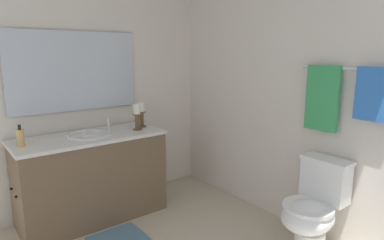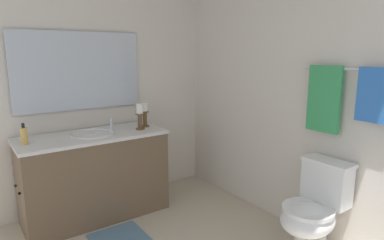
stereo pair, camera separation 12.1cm
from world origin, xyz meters
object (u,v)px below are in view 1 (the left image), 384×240
Objects in this scene: sink_basin at (90,139)px; towel_bar at (351,69)px; toilet at (313,209)px; towel_near_vanity at (322,98)px; mirror at (75,71)px; candle_holder_tall at (142,114)px; soap_bottle at (20,137)px; candle_holder_short at (137,116)px; vanity_cabinet at (92,177)px; towel_center at (375,94)px.

towel_bar reaches higher than sink_basin.
towel_near_vanity is (-0.11, 0.20, 0.85)m from toilet.
mirror is 2.44m from toilet.
candle_holder_tall reaches higher than soap_bottle.
candle_holder_short is 1.44× the size of soap_bottle.
mirror reaches higher than vanity_cabinet.
towel_bar is at bearing 25.59° from candle_holder_tall.
toilet is (1.61, 1.15, -0.05)m from vanity_cabinet.
towel_bar reaches higher than soap_bottle.
vanity_cabinet is at bearing -0.01° from mirror.
towel_near_vanity is (1.49, 1.93, 0.32)m from soap_bottle.
towel_bar is at bearing 34.84° from mirror.
towel_bar is 0.32m from towel_near_vanity.
candle_holder_short is at bearing -150.40° from towel_bar.
sink_basin is at bearing -140.98° from towel_bar.
mirror is 6.83× the size of soap_bottle.
towel_center is (1.91, 0.80, 0.33)m from candle_holder_tall.
vanity_cabinet is 0.37m from sink_basin.
towel_bar is (0.09, 0.22, 1.09)m from toilet.
candle_holder_tall is at bearing -157.26° from towel_center.
mirror is at bearing -115.65° from candle_holder_tall.
soap_bottle is (0.01, -0.58, 0.11)m from sink_basin.
towel_center is at bearing 31.95° from mirror.
towel_center is at bearing 0.00° from towel_near_vanity.
vanity_cabinet is at bearing -144.37° from toilet.
toilet is (1.61, 1.15, -0.42)m from sink_basin.
mirror is at bearing -145.16° from towel_bar.
candle_holder_short is 0.50× the size of towel_near_vanity.
vanity_cabinet is 1.02m from mirror.
soap_bottle is 0.47× the size of towel_center.
towel_bar reaches higher than candle_holder_tall.
soap_bottle is at bearing -89.08° from sink_basin.
soap_bottle is (0.29, -0.58, -0.50)m from mirror.
candle_holder_tall is 0.66× the size of towel_center.
sink_basin is 1.55× the size of candle_holder_short.
towel_bar is at bearing 68.76° from toilet.
towel_center reaches higher than towel_bar.
towel_near_vanity is (1.42, 0.90, 0.25)m from candle_holder_short.
soap_bottle is at bearing -88.92° from candle_holder_tall.
sink_basin is 0.49m from candle_holder_short.
mirror reaches higher than towel_center.
sink_basin is at bearing 0.20° from mirror.
sink_basin is at bearing -99.66° from candle_holder_short.
vanity_cabinet is at bearing -99.64° from candle_holder_short.
toilet is at bearing 35.63° from vanity_cabinet.
candle_holder_short is 0.68× the size of towel_center.
sink_basin is 0.50× the size of towel_bar.
soap_bottle is (-0.07, -1.03, -0.06)m from candle_holder_short.
candle_holder_short is 1.93m from towel_bar.
sink_basin is 0.59m from soap_bottle.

